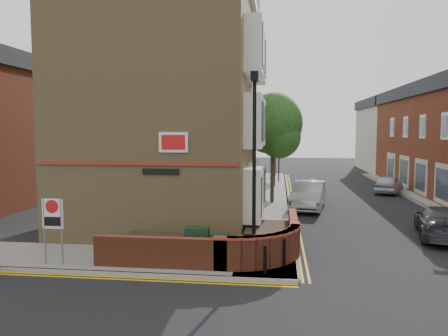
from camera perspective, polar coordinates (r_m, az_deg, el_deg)
ground at (r=13.87m, az=-3.24°, el=-14.28°), size 120.00×120.00×0.00m
pavement_corner at (r=16.18m, az=-14.78°, el=-11.39°), size 13.00×3.00×0.12m
pavement_main at (r=29.23m, az=6.35°, el=-3.92°), size 2.00×32.00×0.12m
kerb_side at (r=14.86m, az=-16.99°, el=-12.92°), size 13.00×0.15×0.12m
kerb_main_near at (r=29.23m, az=8.31°, el=-3.94°), size 0.15×32.00×0.12m
kerb_main_far at (r=27.64m, az=25.32°, el=-4.89°), size 0.15×40.00×0.12m
yellow_lines_side at (r=14.66m, az=-17.40°, el=-13.41°), size 13.00×0.28×0.01m
yellow_lines_main at (r=29.25m, az=8.80°, el=-4.05°), size 0.28×32.00×0.01m
corner_building at (r=21.58m, az=-6.97°, el=9.34°), size 8.95×10.40×13.60m
garden_wall at (r=16.22m, az=-1.61°, el=-11.40°), size 6.80×6.00×1.20m
lamppost at (r=14.15m, az=3.96°, el=-0.02°), size 0.25×0.50×6.30m
utility_cabinet_large at (r=14.93m, az=-3.49°, el=-9.98°), size 0.80×0.45×1.20m
utility_cabinet_small at (r=14.54m, az=-0.56°, el=-10.60°), size 0.55×0.40×1.10m
bollard_near at (r=13.87m, az=5.38°, el=-11.82°), size 0.11×0.11×0.90m
bollard_far at (r=14.64m, az=7.88°, el=-10.94°), size 0.11×0.11×0.90m
zone_sign at (r=15.56m, az=-21.47°, el=-6.22°), size 0.72×0.07×2.20m
far_terrace_cream at (r=52.30m, az=20.62°, el=4.10°), size 5.40×12.40×8.00m
tree_near at (r=26.92m, az=6.38°, el=5.23°), size 3.64×3.65×6.70m
tree_mid at (r=34.93m, az=6.58°, el=5.98°), size 4.03×4.03×7.42m
tree_far at (r=42.92m, az=6.69°, el=5.42°), size 3.81×3.81×7.00m
traffic_light_assembly at (r=37.92m, az=7.19°, el=2.25°), size 0.20×0.16×4.20m
silver_car_near at (r=25.79m, az=10.97°, el=-3.53°), size 2.47×5.03×1.58m
red_car_main at (r=30.32m, az=10.98°, el=-2.61°), size 2.13×4.43×1.22m
grey_car_far at (r=20.73m, az=26.59°, el=-6.36°), size 2.87×5.02×1.37m
silver_car_far at (r=33.82m, az=20.73°, el=-1.97°), size 2.97×4.21×1.33m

